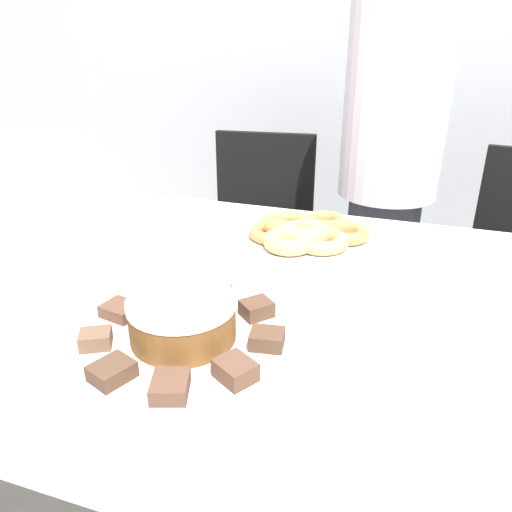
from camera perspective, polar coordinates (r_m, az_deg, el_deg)
wall_back at (r=2.39m, az=14.02°, el=25.45°), size 8.00×0.05×2.60m
table at (r=0.99m, az=1.04°, el=-8.23°), size 1.88×0.97×0.78m
person_standing at (r=1.64m, az=14.89°, el=9.08°), size 0.31×0.31×1.54m
office_chair_left at (r=1.99m, az=0.20°, el=-0.03°), size 0.49×0.49×0.87m
plate_cake at (r=0.81m, az=-8.23°, el=-9.49°), size 0.37×0.37×0.01m
plate_donuts at (r=1.16m, az=5.64°, el=1.63°), size 0.32×0.32×0.01m
frosted_cake at (r=0.79m, az=-8.41°, el=-7.08°), size 0.17×0.17×0.07m
lamington_0 at (r=0.88m, az=-15.22°, el=-5.98°), size 0.07×0.06×0.02m
lamington_1 at (r=0.81m, az=-17.86°, el=-9.03°), size 0.06×0.06×0.02m
lamington_2 at (r=0.74m, az=-16.15°, el=-12.56°), size 0.06×0.07×0.02m
lamington_3 at (r=0.69m, az=-9.79°, el=-14.46°), size 0.06×0.07×0.02m
lamington_4 at (r=0.71m, az=-2.38°, el=-12.91°), size 0.07×0.07×0.03m
lamington_5 at (r=0.77m, az=1.26°, el=-9.45°), size 0.06×0.05×0.03m
lamington_6 at (r=0.85m, az=0.06°, el=-6.02°), size 0.07×0.07×0.03m
lamington_7 at (r=0.90m, az=-4.39°, el=-4.30°), size 0.04×0.05×0.02m
lamington_8 at (r=0.91m, az=-10.10°, el=-4.25°), size 0.06×0.06×0.02m
donut_0 at (r=1.16m, az=5.68°, el=2.65°), size 0.12×0.12×0.03m
donut_1 at (r=1.24m, az=7.94°, el=3.96°), size 0.10×0.10×0.03m
donut_2 at (r=1.21m, az=3.51°, el=3.69°), size 0.13×0.13×0.03m
donut_3 at (r=1.16m, az=2.17°, el=2.74°), size 0.12×0.12×0.03m
donut_4 at (r=1.10m, az=3.81°, el=1.71°), size 0.12×0.12×0.04m
donut_5 at (r=1.12m, az=7.43°, el=1.77°), size 0.12×0.12×0.03m
donut_6 at (r=1.17m, az=10.18°, el=2.60°), size 0.11×0.11×0.03m
napkin at (r=1.14m, az=-20.03°, el=-0.53°), size 0.14×0.12×0.01m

